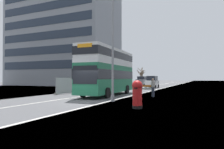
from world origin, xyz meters
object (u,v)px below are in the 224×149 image
at_px(double_decker_bus, 108,71).
at_px(lamppost_foreground, 113,49).
at_px(red_pillar_postbox, 137,93).
at_px(car_oncoming_near, 152,82).
at_px(roadworks_barrier, 146,89).
at_px(car_receding_mid, 142,81).
at_px(pedestrian_at_kerb, 153,87).

bearing_deg(double_decker_bus, lamppost_foreground, -60.86).
xyz_separation_m(double_decker_bus, red_pillar_postbox, (5.78, -7.93, -1.68)).
bearing_deg(car_oncoming_near, roadworks_barrier, -79.17).
distance_m(double_decker_bus, car_receding_mid, 26.24).
distance_m(red_pillar_postbox, car_receding_mid, 35.16).
height_order(roadworks_barrier, car_receding_mid, car_receding_mid).
bearing_deg(lamppost_foreground, car_receding_mid, 101.98).
bearing_deg(red_pillar_postbox, car_receding_mid, 105.61).
bearing_deg(roadworks_barrier, car_receding_mid, 106.99).
distance_m(lamppost_foreground, pedestrian_at_kerb, 6.62).
bearing_deg(car_receding_mid, red_pillar_postbox, -74.39).
xyz_separation_m(roadworks_barrier, car_receding_mid, (-7.25, 23.74, 0.37)).
relative_size(red_pillar_postbox, car_receding_mid, 0.39).
bearing_deg(double_decker_bus, pedestrian_at_kerb, 1.73).
distance_m(lamppost_foreground, car_oncoming_near, 23.71).
xyz_separation_m(car_oncoming_near, car_receding_mid, (-4.21, 7.83, 0.02)).
xyz_separation_m(red_pillar_postbox, roadworks_barrier, (-2.21, 10.13, -0.26)).
bearing_deg(car_oncoming_near, pedestrian_at_kerb, -76.42).
height_order(car_oncoming_near, car_receding_mid, car_oncoming_near).
distance_m(car_oncoming_near, pedestrian_at_kerb, 18.47).
height_order(double_decker_bus, car_receding_mid, double_decker_bus).
bearing_deg(pedestrian_at_kerb, car_receding_mid, 108.34).
height_order(double_decker_bus, roadworks_barrier, double_decker_bus).
distance_m(double_decker_bus, car_oncoming_near, 18.18).
distance_m(lamppost_foreground, roadworks_barrier, 8.28).
relative_size(red_pillar_postbox, car_oncoming_near, 0.41).
height_order(double_decker_bus, car_oncoming_near, double_decker_bus).
bearing_deg(car_receding_mid, pedestrian_at_kerb, -71.66).
height_order(roadworks_barrier, car_oncoming_near, car_oncoming_near).
xyz_separation_m(lamppost_foreground, car_oncoming_near, (-2.41, 23.37, -3.15)).
height_order(double_decker_bus, pedestrian_at_kerb, double_decker_bus).
bearing_deg(lamppost_foreground, pedestrian_at_kerb, 70.47).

